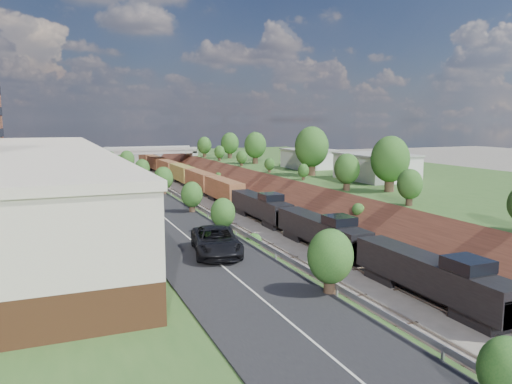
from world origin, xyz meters
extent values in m
cube|color=#335924|center=(33.00, 60.00, 2.50)|extent=(44.00, 180.00, 5.00)
cube|color=brown|center=(-11.00, 60.00, 0.00)|extent=(10.00, 180.00, 10.00)
cube|color=brown|center=(11.00, 60.00, 0.00)|extent=(10.00, 180.00, 10.00)
cube|color=gray|center=(-2.60, 60.00, 0.09)|extent=(1.58, 180.00, 0.18)
cube|color=gray|center=(2.60, 60.00, 0.09)|extent=(1.58, 180.00, 0.18)
cube|color=black|center=(-15.50, 60.00, 5.05)|extent=(8.00, 180.00, 0.10)
cube|color=#99999E|center=(-11.40, 60.00, 5.55)|extent=(0.06, 171.00, 0.30)
cube|color=brown|center=(-28.00, 38.00, 6.10)|extent=(14.00, 62.00, 2.20)
cube|color=beige|center=(-28.00, 38.00, 9.35)|extent=(14.00, 62.00, 4.30)
cube|color=beige|center=(-28.00, 38.00, 11.75)|extent=(14.30, 62.30, 0.50)
cube|color=gray|center=(-11.50, 122.00, 3.10)|extent=(1.50, 8.00, 6.20)
cube|color=gray|center=(11.50, 122.00, 3.10)|extent=(1.50, 8.00, 6.20)
cube|color=gray|center=(0.00, 122.00, 6.20)|extent=(24.00, 8.00, 1.00)
cube|color=gray|center=(0.00, 118.00, 7.00)|extent=(24.00, 0.30, 0.80)
cube|color=gray|center=(0.00, 126.00, 7.00)|extent=(24.00, 0.30, 0.80)
cube|color=silver|center=(23.50, 52.00, 7.00)|extent=(9.00, 12.00, 4.00)
cube|color=silver|center=(23.00, 74.00, 6.80)|extent=(8.00, 10.00, 3.60)
cylinder|color=#473323|center=(17.00, 40.00, 6.31)|extent=(1.30, 1.30, 2.62)
ellipsoid|color=#22541D|center=(17.00, 40.00, 9.46)|extent=(5.25, 5.25, 6.30)
cylinder|color=#473323|center=(-11.80, 20.00, 5.61)|extent=(0.66, 0.66, 1.22)
ellipsoid|color=#22541D|center=(-11.80, 20.00, 7.08)|extent=(2.45, 2.45, 2.94)
cube|color=black|center=(2.60, 10.19, 0.45)|extent=(2.40, 4.00, 0.90)
cube|color=black|center=(2.60, 15.61, 2.22)|extent=(2.81, 16.85, 2.63)
cube|color=black|center=(2.60, 8.69, 1.80)|extent=(2.58, 3.00, 1.80)
cube|color=silver|center=(2.60, 8.69, 2.80)|extent=(2.58, 3.00, 0.15)
cube|color=black|center=(2.60, 11.69, 4.10)|extent=(2.75, 3.10, 0.90)
cube|color=black|center=(2.60, 33.46, 2.22)|extent=(2.81, 16.85, 2.63)
cube|color=black|center=(2.60, 51.31, 2.22)|extent=(2.81, 16.85, 2.63)
cube|color=brown|center=(2.60, 105.87, 2.59)|extent=(2.81, 90.25, 3.37)
imported|color=black|center=(-14.93, 18.11, 6.06)|extent=(4.44, 7.42, 1.93)
camera|label=1|loc=(-25.72, -15.42, 14.71)|focal=35.00mm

